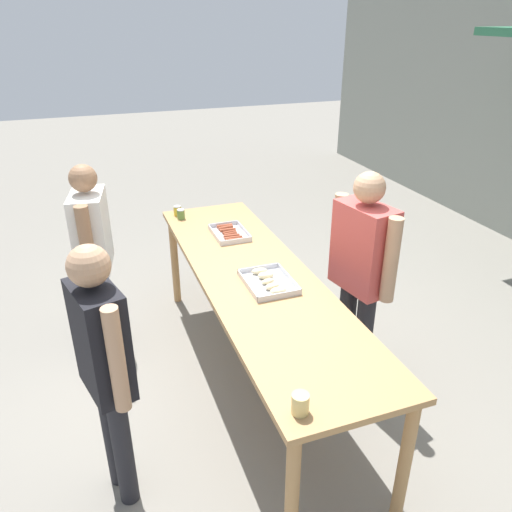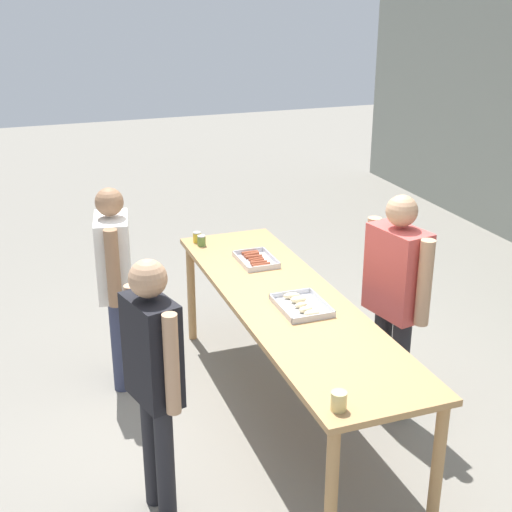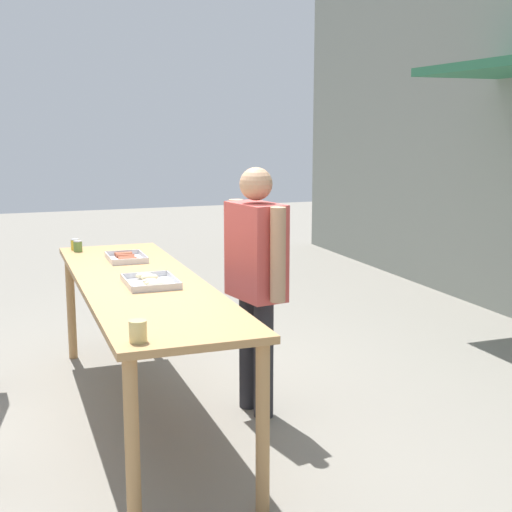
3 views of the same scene
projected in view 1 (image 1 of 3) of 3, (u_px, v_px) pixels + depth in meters
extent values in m
plane|color=gray|center=(256.00, 380.00, 3.87)|extent=(24.00, 24.00, 0.00)
cube|color=tan|center=(256.00, 278.00, 3.48)|extent=(2.91, 0.77, 0.04)
cylinder|color=tan|center=(175.00, 260.00, 4.76)|extent=(0.07, 0.07, 0.88)
cylinder|color=tan|center=(292.00, 501.00, 2.41)|extent=(0.07, 0.07, 0.88)
cylinder|color=tan|center=(239.00, 251.00, 4.95)|extent=(0.07, 0.07, 0.88)
cylinder|color=tan|center=(404.00, 464.00, 2.61)|extent=(0.07, 0.07, 0.88)
cube|color=silver|center=(229.00, 235.00, 4.10)|extent=(0.38, 0.26, 0.01)
cube|color=silver|center=(214.00, 234.00, 4.05)|extent=(0.38, 0.01, 0.03)
cube|color=silver|center=(244.00, 230.00, 4.13)|extent=(0.38, 0.01, 0.03)
cube|color=silver|center=(223.00, 224.00, 4.24)|extent=(0.01, 0.26, 0.03)
cube|color=silver|center=(236.00, 241.00, 3.93)|extent=(0.01, 0.26, 0.03)
cylinder|color=brown|center=(225.00, 226.00, 4.22)|extent=(0.03, 0.13, 0.03)
cylinder|color=brown|center=(226.00, 228.00, 4.18)|extent=(0.04, 0.13, 0.03)
cylinder|color=brown|center=(228.00, 230.00, 4.15)|extent=(0.04, 0.13, 0.03)
cylinder|color=brown|center=(229.00, 232.00, 4.11)|extent=(0.03, 0.12, 0.02)
cylinder|color=brown|center=(230.00, 234.00, 4.08)|extent=(0.04, 0.11, 0.02)
cylinder|color=brown|center=(232.00, 236.00, 4.04)|extent=(0.03, 0.13, 0.03)
cylinder|color=brown|center=(233.00, 238.00, 4.00)|extent=(0.03, 0.15, 0.02)
cylinder|color=brown|center=(235.00, 240.00, 3.96)|extent=(0.04, 0.15, 0.03)
cube|color=silver|center=(268.00, 284.00, 3.35)|extent=(0.41, 0.31, 0.01)
cube|color=silver|center=(247.00, 285.00, 3.30)|extent=(0.41, 0.01, 0.03)
cube|color=silver|center=(289.00, 278.00, 3.39)|extent=(0.41, 0.01, 0.03)
cube|color=silver|center=(258.00, 268.00, 3.51)|extent=(0.01, 0.31, 0.03)
cube|color=silver|center=(280.00, 295.00, 3.17)|extent=(0.01, 0.31, 0.03)
ellipsoid|color=beige|center=(260.00, 271.00, 3.46)|extent=(0.07, 0.12, 0.04)
ellipsoid|color=beige|center=(266.00, 275.00, 3.40)|extent=(0.08, 0.12, 0.05)
ellipsoid|color=beige|center=(268.00, 281.00, 3.34)|extent=(0.05, 0.10, 0.03)
ellipsoid|color=beige|center=(272.00, 286.00, 3.28)|extent=(0.07, 0.11, 0.04)
ellipsoid|color=beige|center=(278.00, 291.00, 3.22)|extent=(0.07, 0.11, 0.04)
cylinder|color=gold|center=(177.00, 211.00, 4.48)|extent=(0.07, 0.07, 0.08)
cylinder|color=#B2B2B7|center=(177.00, 207.00, 4.46)|extent=(0.06, 0.06, 0.01)
cylinder|color=#567A38|center=(181.00, 215.00, 4.41)|extent=(0.07, 0.07, 0.08)
cylinder|color=#B2B2B7|center=(181.00, 210.00, 4.39)|extent=(0.06, 0.06, 0.01)
cylinder|color=#DBC67A|center=(300.00, 404.00, 2.26)|extent=(0.08, 0.08, 0.10)
cylinder|color=#232328|center=(346.00, 326.00, 3.84)|extent=(0.13, 0.13, 0.79)
cylinder|color=#232328|center=(363.00, 339.00, 3.69)|extent=(0.13, 0.13, 0.79)
cube|color=#C64C47|center=(363.00, 248.00, 3.45)|extent=(0.47, 0.31, 0.62)
sphere|color=tan|center=(370.00, 188.00, 3.26)|extent=(0.21, 0.21, 0.21)
cylinder|color=tan|center=(339.00, 233.00, 3.65)|extent=(0.10, 0.10, 0.59)
cylinder|color=tan|center=(391.00, 260.00, 3.24)|extent=(0.10, 0.10, 0.59)
cylinder|color=#333851|center=(102.00, 313.00, 4.04)|extent=(0.13, 0.13, 0.76)
cylinder|color=#333851|center=(104.00, 300.00, 4.21)|extent=(0.13, 0.13, 0.76)
cube|color=silver|center=(91.00, 231.00, 3.83)|extent=(0.47, 0.31, 0.60)
sphere|color=#936B4C|center=(83.00, 178.00, 3.64)|extent=(0.21, 0.21, 0.21)
cylinder|color=#936B4C|center=(87.00, 243.00, 3.58)|extent=(0.10, 0.10, 0.57)
cylinder|color=#936B4C|center=(95.00, 216.00, 4.06)|extent=(0.10, 0.10, 0.57)
cylinder|color=#232328|center=(123.00, 450.00, 2.76)|extent=(0.11, 0.11, 0.77)
cylinder|color=#232328|center=(112.00, 432.00, 2.88)|extent=(0.11, 0.11, 0.77)
cube|color=black|center=(101.00, 340.00, 2.52)|extent=(0.40, 0.29, 0.61)
sphere|color=tan|center=(89.00, 266.00, 2.34)|extent=(0.21, 0.21, 0.21)
cylinder|color=tan|center=(117.00, 360.00, 2.35)|extent=(0.08, 0.08, 0.58)
cylinder|color=tan|center=(86.00, 318.00, 2.68)|extent=(0.08, 0.08, 0.58)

